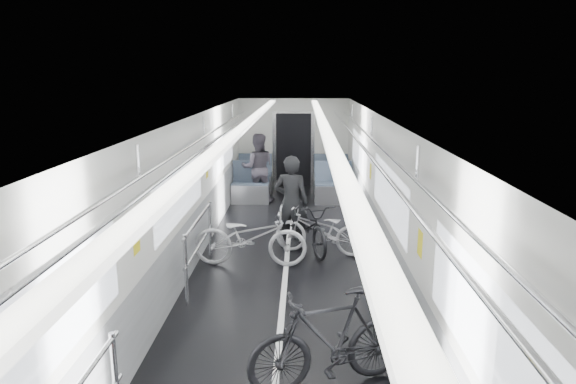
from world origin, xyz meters
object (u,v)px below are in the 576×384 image
Objects in this scene: bike_aisle at (308,225)px; person_standing at (291,202)px; person_seated at (258,168)px; bike_right_near at (330,339)px; bike_left_far at (250,237)px; bike_right_mid at (321,230)px.

person_standing is (-0.31, 0.10, 0.39)m from bike_aisle.
bike_aisle is 1.03× the size of person_seated.
bike_right_near reaches higher than bike_aisle.
bike_left_far is 1.12× the size of bike_right_mid.
bike_right_near is 7.73m from person_seated.
bike_right_mid is at bearing 106.80° from person_seated.
bike_right_mid is 0.98× the size of person_seated.
bike_right_mid is 0.73m from person_standing.
bike_left_far is 1.10× the size of person_seated.
bike_aisle is at bearing 104.92° from person_seated.
person_seated is at bearing 88.85° from bike_aisle.
bike_left_far is 1.09× the size of person_standing.
bike_left_far is 1.16m from person_standing.
person_standing is 3.54m from person_seated.
bike_aisle is at bearing 172.48° from person_standing.
bike_right_mid is at bearing 159.92° from bike_right_near.
bike_right_mid is 0.97× the size of person_standing.
bike_left_far is at bearing -48.78° from bike_right_mid.
bike_left_far is 3.47m from bike_right_near.
bike_left_far reaches higher than bike_aisle.
bike_right_near is at bearing -159.52° from bike_left_far.
bike_left_far is 4.34m from person_seated.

